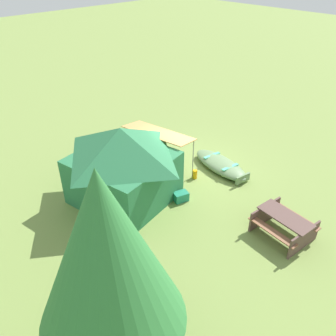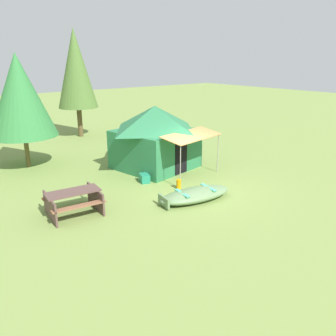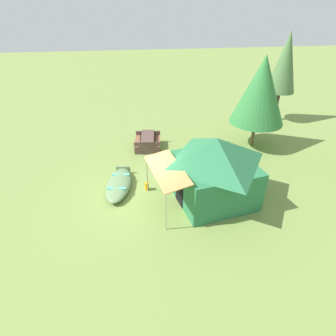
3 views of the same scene
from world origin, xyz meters
The scene contains 7 objects.
ground_plane centered at (0.00, 0.00, 0.00)m, with size 80.00×80.00×0.00m, color olive.
beached_rowboat centered at (-0.76, -0.90, 0.22)m, with size 2.83×1.47×0.42m.
canvas_cabin_tent centered at (0.42, 2.99, 1.43)m, with size 3.79×4.61×2.75m.
picnic_table centered at (-4.48, 0.68, 0.47)m, with size 1.79×1.57×0.76m.
cooler_box centered at (-1.08, 1.70, 0.17)m, with size 0.50×0.34×0.33m, color #218362.
fuel_can centered at (-0.48, 0.31, 0.18)m, with size 0.18×0.18×0.36m, color orange.
pine_tree_far_center centered at (-4.04, 6.63, 3.17)m, with size 2.89×2.89×4.94m.
Camera 1 is at (-7.83, 8.79, 7.65)m, focal length 37.34 mm.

